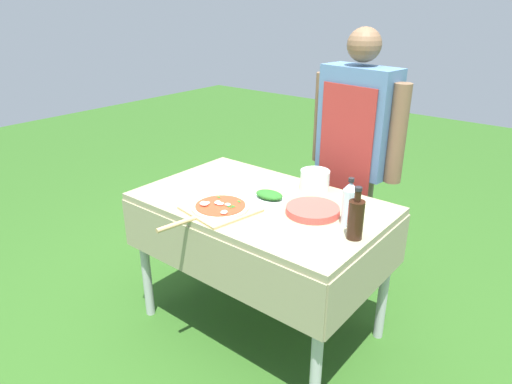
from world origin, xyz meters
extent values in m
plane|color=#2D5B1E|center=(0.00, 0.00, 0.00)|extent=(12.00, 12.00, 0.00)
cube|color=gray|center=(0.00, 0.00, 0.80)|extent=(1.31, 0.82, 0.04)
cube|color=gray|center=(0.00, -0.41, 0.64)|extent=(1.31, 0.01, 0.28)
cube|color=gray|center=(0.00, 0.41, 0.64)|extent=(1.31, 0.01, 0.28)
cube|color=gray|center=(-0.66, 0.00, 0.64)|extent=(0.01, 0.82, 0.28)
cube|color=gray|center=(0.66, 0.00, 0.64)|extent=(0.01, 0.82, 0.28)
cylinder|color=#B7B7BC|center=(-0.60, -0.35, 0.39)|extent=(0.05, 0.05, 0.78)
cylinder|color=#B7B7BC|center=(0.60, -0.35, 0.39)|extent=(0.05, 0.05, 0.78)
cylinder|color=#B7B7BC|center=(-0.60, 0.35, 0.39)|extent=(0.05, 0.05, 0.78)
cylinder|color=#B7B7BC|center=(0.60, 0.35, 0.39)|extent=(0.05, 0.05, 0.78)
cylinder|color=#70604C|center=(0.27, 0.66, 0.42)|extent=(0.12, 0.12, 0.84)
cylinder|color=#70604C|center=(0.11, 0.69, 0.42)|extent=(0.12, 0.12, 0.84)
cube|color=#4C7099|center=(0.19, 0.67, 1.15)|extent=(0.47, 0.25, 0.63)
cube|color=#9E2D28|center=(0.18, 0.57, 0.91)|extent=(0.36, 0.06, 0.91)
cylinder|color=brown|center=(0.45, 0.64, 1.12)|extent=(0.10, 0.10, 0.56)
cylinder|color=brown|center=(-0.07, 0.71, 1.12)|extent=(0.10, 0.10, 0.56)
sphere|color=brown|center=(0.19, 0.67, 1.58)|extent=(0.19, 0.19, 0.19)
cube|color=tan|center=(-0.08, -0.23, 0.82)|extent=(0.37, 0.37, 0.01)
cylinder|color=tan|center=(-0.13, -0.48, 0.82)|extent=(0.06, 0.21, 0.02)
cylinder|color=beige|center=(-0.08, -0.23, 0.83)|extent=(0.29, 0.29, 0.01)
cylinder|color=#D14223|center=(-0.08, -0.23, 0.84)|extent=(0.26, 0.26, 0.00)
ellipsoid|color=white|center=(-0.14, -0.28, 0.85)|extent=(0.05, 0.04, 0.02)
ellipsoid|color=white|center=(0.00, -0.29, 0.85)|extent=(0.04, 0.04, 0.02)
ellipsoid|color=white|center=(-0.14, -0.26, 0.85)|extent=(0.03, 0.03, 0.01)
ellipsoid|color=white|center=(-0.09, -0.22, 0.85)|extent=(0.05, 0.05, 0.01)
ellipsoid|color=white|center=(-0.05, -0.21, 0.85)|extent=(0.04, 0.04, 0.01)
ellipsoid|color=white|center=(-0.10, -0.22, 0.85)|extent=(0.05, 0.05, 0.02)
ellipsoid|color=#286B23|center=(-0.02, -0.20, 0.85)|extent=(0.03, 0.02, 0.00)
ellipsoid|color=#286B23|center=(-0.03, -0.21, 0.85)|extent=(0.01, 0.03, 0.00)
ellipsoid|color=#286B23|center=(-0.16, -0.16, 0.85)|extent=(0.03, 0.02, 0.00)
ellipsoid|color=#286B23|center=(-0.02, -0.22, 0.85)|extent=(0.01, 0.03, 0.00)
ellipsoid|color=#286B23|center=(-0.04, -0.14, 0.85)|extent=(0.04, 0.03, 0.00)
cylinder|color=black|center=(0.59, -0.06, 0.91)|extent=(0.07, 0.07, 0.18)
cylinder|color=black|center=(0.59, -0.06, 1.02)|extent=(0.03, 0.03, 0.05)
cylinder|color=#232326|center=(0.59, -0.06, 1.05)|extent=(0.03, 0.03, 0.02)
cylinder|color=silver|center=(0.50, 0.04, 0.91)|extent=(0.07, 0.07, 0.18)
cone|color=silver|center=(0.50, 0.04, 1.02)|extent=(0.07, 0.07, 0.04)
cylinder|color=#232326|center=(0.50, 0.04, 1.04)|extent=(0.03, 0.03, 0.02)
cube|color=silver|center=(0.03, 0.04, 0.82)|extent=(0.19, 0.13, 0.01)
ellipsoid|color=#286B23|center=(0.03, 0.04, 0.84)|extent=(0.16, 0.11, 0.04)
cylinder|color=silver|center=(0.14, 0.31, 0.87)|extent=(0.16, 0.16, 0.11)
cylinder|color=#DB4C42|center=(0.30, 0.04, 0.82)|extent=(0.27, 0.27, 0.00)
cylinder|color=#DB4C42|center=(0.30, 0.04, 0.82)|extent=(0.27, 0.27, 0.00)
cylinder|color=#DB4C42|center=(0.30, 0.04, 0.83)|extent=(0.27, 0.27, 0.00)
cylinder|color=#DB4C42|center=(0.30, 0.04, 0.83)|extent=(0.27, 0.27, 0.00)
cylinder|color=#DB4C42|center=(0.30, 0.04, 0.84)|extent=(0.27, 0.27, 0.00)
cylinder|color=#DB4C42|center=(0.30, 0.04, 0.84)|extent=(0.27, 0.27, 0.00)
cylinder|color=#DB4C42|center=(0.30, 0.04, 0.85)|extent=(0.27, 0.27, 0.00)
camera|label=1|loc=(1.38, -1.75, 1.80)|focal=32.00mm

